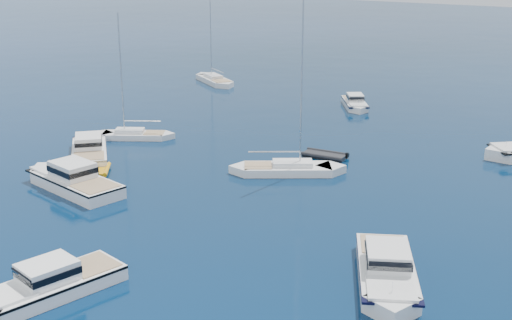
% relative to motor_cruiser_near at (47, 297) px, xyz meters
% --- Properties ---
extents(motor_cruiser_near, '(5.17, 10.05, 2.53)m').
position_rel_motor_cruiser_near_xyz_m(motor_cruiser_near, '(0.00, 0.00, 0.00)').
color(motor_cruiser_near, white).
rests_on(motor_cruiser_near, ground).
extents(motor_cruiser_right, '(7.33, 10.71, 2.72)m').
position_rel_motor_cruiser_near_xyz_m(motor_cruiser_right, '(15.17, 11.19, 0.00)').
color(motor_cruiser_right, white).
rests_on(motor_cruiser_right, ground).
extents(motor_cruiser_centre, '(11.27, 5.51, 2.84)m').
position_rel_motor_cruiser_near_xyz_m(motor_cruiser_centre, '(-11.57, 13.10, 0.00)').
color(motor_cruiser_centre, white).
rests_on(motor_cruiser_centre, ground).
extents(motor_cruiser_far_l, '(9.10, 9.16, 2.59)m').
position_rel_motor_cruiser_near_xyz_m(motor_cruiser_far_l, '(-16.55, 19.99, 0.00)').
color(motor_cruiser_far_l, white).
rests_on(motor_cruiser_far_l, ground).
extents(motor_cruiser_horizon, '(6.11, 7.66, 2.00)m').
position_rel_motor_cruiser_near_xyz_m(motor_cruiser_horizon, '(-4.04, 50.35, 0.00)').
color(motor_cruiser_horizon, silver).
rests_on(motor_cruiser_horizon, ground).
extents(sailboat_mid_l, '(8.60, 6.16, 12.64)m').
position_rel_motor_cruiser_near_xyz_m(sailboat_mid_l, '(-17.21, 26.66, 0.00)').
color(sailboat_mid_l, silver).
rests_on(sailboat_mid_l, ground).
extents(sailboat_centre, '(10.12, 7.74, 15.11)m').
position_rel_motor_cruiser_near_xyz_m(sailboat_centre, '(0.94, 25.23, 0.00)').
color(sailboat_centre, silver).
rests_on(sailboat_centre, ground).
extents(sailboat_far_l, '(10.14, 7.79, 15.15)m').
position_rel_motor_cruiser_near_xyz_m(sailboat_far_l, '(-26.56, 53.91, 0.00)').
color(sailboat_far_l, silver).
rests_on(sailboat_far_l, ground).
extents(tender_yellow, '(3.36, 3.65, 0.95)m').
position_rel_motor_cruiser_near_xyz_m(tender_yellow, '(-12.46, 17.05, 0.00)').
color(tender_yellow, orange).
rests_on(tender_yellow, ground).
extents(tender_grey_far, '(4.36, 2.49, 0.95)m').
position_rel_motor_cruiser_near_xyz_m(tender_grey_far, '(1.62, 30.82, 0.00)').
color(tender_grey_far, black).
rests_on(tender_grey_far, ground).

